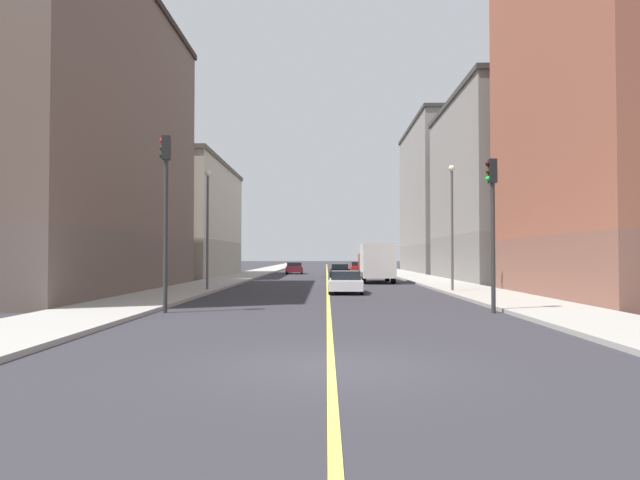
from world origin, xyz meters
name	(u,v)px	position (x,y,z in m)	size (l,w,h in m)	color
ground_plane	(331,366)	(0.00, 0.00, 0.00)	(400.00, 400.00, 0.00)	#2D2C32
sidewalk_left	(408,275)	(8.49, 49.00, 0.07)	(3.90, 168.00, 0.15)	#9E9B93
sidewalk_right	(247,275)	(-8.49, 49.00, 0.07)	(3.90, 168.00, 0.15)	#9E9B93
lane_center_stripe	(327,276)	(0.00, 49.00, 0.01)	(0.16, 154.00, 0.01)	#E5D14C
building_left_near	(629,103)	(15.10, 17.44, 9.80)	(9.62, 16.14, 19.59)	brown
building_left_mid	(505,190)	(15.10, 37.34, 7.75)	(9.62, 18.74, 15.47)	slate
building_left_far	(448,199)	(15.10, 59.81, 9.20)	(9.62, 21.38, 18.39)	slate
building_right_corner	(67,138)	(-15.10, 21.53, 8.97)	(9.62, 23.49, 17.92)	brown
building_right_midblock	(181,220)	(-15.10, 47.32, 5.81)	(9.62, 21.67, 11.60)	#9D9688
traffic_light_left_near	(492,213)	(6.13, 10.23, 3.75)	(0.40, 0.32, 5.76)	#2D2D2D
traffic_light_right_near	(165,199)	(-6.16, 10.23, 4.26)	(0.40, 0.32, 6.67)	#2D2D2D
street_lamp_left_near	(452,214)	(7.14, 21.66, 4.51)	(0.36, 0.36, 7.21)	#4C4C51
street_lamp_right_near	(208,217)	(-7.14, 22.54, 4.44)	(0.36, 0.36, 7.07)	#4C4C51
car_maroon	(294,268)	(-3.81, 55.03, 0.66)	(2.05, 4.36, 1.34)	maroon
car_white	(346,282)	(1.02, 21.31, 0.62)	(2.01, 4.26, 1.27)	white
car_black	(340,271)	(1.19, 44.35, 0.64)	(1.94, 4.11, 1.31)	black
car_red	(358,267)	(3.84, 59.75, 0.66)	(1.95, 4.53, 1.35)	red
box_truck	(376,262)	(3.85, 33.88, 1.61)	(2.54, 6.92, 3.04)	maroon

